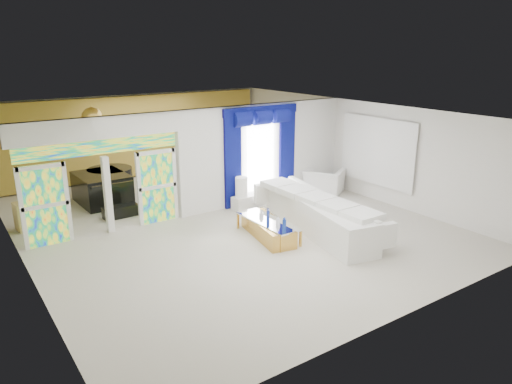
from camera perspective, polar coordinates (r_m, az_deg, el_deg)
floor at (r=13.22m, az=-4.03°, el=-3.53°), size 12.00×12.00×0.00m
dividing_wall at (r=14.73m, az=1.07°, el=4.73°), size 5.70×0.18×3.00m
dividing_header at (r=12.33m, az=-18.31°, el=7.28°), size 4.30×0.18×0.55m
stained_panel_left at (r=12.40m, az=-23.86°, el=-1.50°), size 0.95×0.04×2.00m
stained_panel_right at (r=13.16m, az=-11.70°, el=0.64°), size 0.95×0.04×2.00m
stained_transom at (r=12.41m, az=-18.11°, el=5.12°), size 4.00×0.05×0.35m
window_pane at (r=14.52m, az=0.50°, el=4.35°), size 1.00×0.02×2.30m
blue_drape_left at (r=13.97m, az=-2.80°, el=3.62°), size 0.55×0.10×2.80m
blue_drape_right at (r=15.09m, az=3.68°, el=4.61°), size 0.55×0.10×2.80m
blue_pelmet at (r=14.26m, az=0.58°, el=9.71°), size 2.60×0.12×0.25m
wall_mirror at (r=15.12m, az=14.24°, el=4.72°), size 0.04×2.70×1.90m
gold_curtains at (r=18.01m, az=-13.83°, el=6.49°), size 9.70×0.12×2.90m
white_sofa at (r=12.57m, az=7.22°, el=-2.72°), size 1.76×4.44×0.83m
coffee_table at (r=12.06m, az=1.42°, el=-4.44°), size 1.03×2.05×0.44m
console_table at (r=14.30m, az=-0.72°, el=-1.06°), size 1.20×0.49×0.39m
table_lamp at (r=14.00m, az=-1.75°, el=0.61°), size 0.36×0.36×0.58m
armchair at (r=15.88m, az=8.12°, el=1.34°), size 1.52×1.58×0.78m
grand_piano at (r=15.41m, az=-17.90°, el=0.43°), size 1.42×1.83×0.90m
piano_bench at (r=14.03m, az=-15.85°, el=-2.23°), size 0.99×0.41×0.32m
tv_console at (r=13.90m, az=-25.76°, el=-2.58°), size 0.57×0.52×0.74m
chandelier at (r=14.77m, az=-18.97°, el=8.39°), size 0.60×0.60×0.60m
decanters at (r=11.85m, az=2.06°, el=-3.24°), size 0.12×1.06×0.25m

